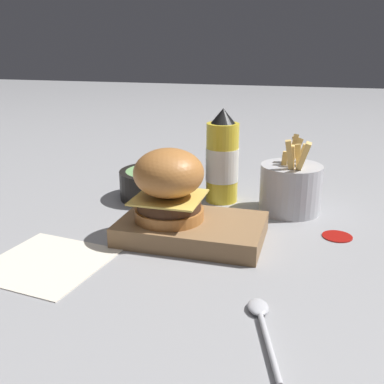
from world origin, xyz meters
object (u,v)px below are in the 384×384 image
(side_bowl, at_px, (155,183))
(spoon, at_px, (262,320))
(fries_basket, at_px, (290,187))
(burger, at_px, (169,184))
(ketchup_bottle, at_px, (222,160))
(serving_board, at_px, (192,229))

(side_bowl, relative_size, spoon, 0.99)
(fries_basket, bearing_deg, burger, -135.76)
(side_bowl, bearing_deg, ketchup_bottle, 8.25)
(serving_board, distance_m, spoon, 0.26)
(burger, relative_size, ketchup_bottle, 0.62)
(burger, xyz_separation_m, side_bowl, (-0.10, 0.19, -0.06))
(ketchup_bottle, xyz_separation_m, spoon, (0.14, -0.42, -0.08))
(serving_board, xyz_separation_m, side_bowl, (-0.14, 0.19, 0.02))
(burger, bearing_deg, spoon, -48.55)
(ketchup_bottle, bearing_deg, side_bowl, -171.75)
(fries_basket, bearing_deg, ketchup_bottle, 169.51)
(serving_board, relative_size, burger, 1.98)
(serving_board, xyz_separation_m, ketchup_bottle, (0.01, 0.21, 0.07))
(ketchup_bottle, height_order, spoon, ketchup_bottle)
(burger, distance_m, side_bowl, 0.22)
(side_bowl, bearing_deg, burger, -63.11)
(serving_board, bearing_deg, ketchup_bottle, 88.07)
(serving_board, xyz_separation_m, fries_basket, (0.15, 0.18, 0.03))
(side_bowl, bearing_deg, serving_board, -53.93)
(fries_basket, relative_size, spoon, 1.00)
(ketchup_bottle, height_order, fries_basket, ketchup_bottle)
(burger, relative_size, fries_basket, 0.79)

